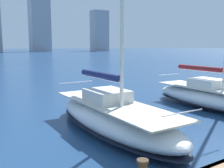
# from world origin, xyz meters

# --- Properties ---
(sailboat_maroon) EXTENTS (2.86, 9.00, 13.04)m
(sailboat_maroon) POSITION_xyz_m (-7.37, -7.18, 0.73)
(sailboat_maroon) COLOR silver
(sailboat_maroon) RESTS_ON ground
(sailboat_navy) EXTENTS (2.88, 9.08, 11.40)m
(sailboat_navy) POSITION_xyz_m (0.38, -6.77, 0.74)
(sailboat_navy) COLOR silver
(sailboat_navy) RESTS_ON ground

